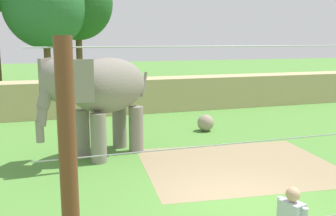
% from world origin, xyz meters
% --- Properties ---
extents(ground_plane, '(120.00, 120.00, 0.00)m').
position_xyz_m(ground_plane, '(0.00, 0.00, 0.00)').
color(ground_plane, '#518938').
extents(dirt_patch, '(6.32, 5.39, 0.01)m').
position_xyz_m(dirt_patch, '(1.27, 2.39, 0.00)').
color(dirt_patch, '#937F5B').
rests_on(dirt_patch, ground).
extents(embankment_wall, '(36.00, 1.80, 1.80)m').
position_xyz_m(embankment_wall, '(0.00, 12.37, 0.90)').
color(embankment_wall, tan).
rests_on(embankment_wall, ground).
extents(elephant, '(4.09, 3.17, 3.35)m').
position_xyz_m(elephant, '(-2.64, 4.67, 2.22)').
color(elephant, gray).
rests_on(elephant, ground).
extents(enrichment_ball, '(0.71, 0.71, 0.71)m').
position_xyz_m(enrichment_ball, '(2.14, 6.97, 0.35)').
color(enrichment_ball, gray).
rests_on(enrichment_ball, ground).
extents(cable_fence, '(9.33, 0.25, 3.93)m').
position_xyz_m(cable_fence, '(0.00, -2.61, 1.97)').
color(cable_fence, brown).
rests_on(cable_fence, ground).
extents(tree_left_of_centre, '(4.85, 4.85, 8.91)m').
position_xyz_m(tree_left_of_centre, '(-1.78, 20.23, 6.33)').
color(tree_left_of_centre, brown).
rests_on(tree_left_of_centre, ground).
extents(tree_far_right, '(5.27, 5.27, 8.81)m').
position_xyz_m(tree_far_right, '(-3.97, 18.84, 6.02)').
color(tree_far_right, brown).
rests_on(tree_far_right, ground).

